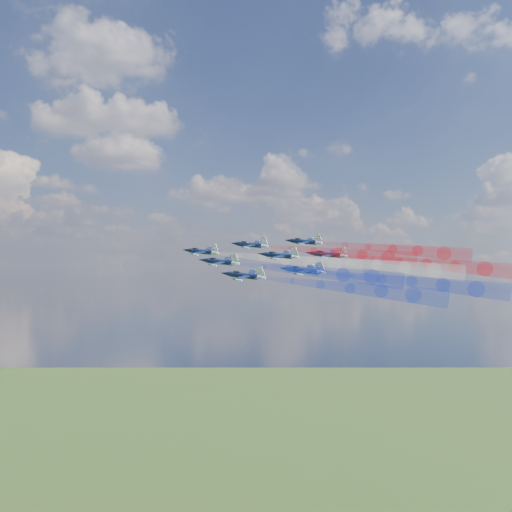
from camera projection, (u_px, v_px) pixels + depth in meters
name	position (u px, v px, depth m)	size (l,w,h in m)	color
jet_lead	(202.00, 252.00, 186.41)	(11.03, 13.79, 3.68)	black
trail_lead	(285.00, 260.00, 173.44)	(4.60, 45.62, 4.60)	white
jet_inner_left	(220.00, 262.00, 168.08)	(11.03, 13.79, 3.68)	black
trail_inner_left	(315.00, 272.00, 155.12)	(4.60, 45.62, 4.60)	#1833CF
jet_inner_right	(251.00, 245.00, 187.67)	(11.03, 13.79, 3.68)	black
trail_inner_right	(337.00, 253.00, 174.70)	(4.60, 45.62, 4.60)	red
jet_outer_left	(245.00, 276.00, 155.80)	(11.03, 13.79, 3.68)	black
trail_outer_left	(350.00, 288.00, 142.84)	(4.60, 45.62, 4.60)	#1833CF
jet_center_third	(280.00, 256.00, 173.27)	(11.03, 13.79, 3.68)	black
trail_center_third	(376.00, 265.00, 160.31)	(4.60, 45.62, 4.60)	white
jet_outer_right	(305.00, 242.00, 193.14)	(11.03, 13.79, 3.68)	black
trail_outer_right	(393.00, 249.00, 180.18)	(4.60, 45.62, 4.60)	red
jet_rear_left	(304.00, 270.00, 159.84)	(11.03, 13.79, 3.68)	black
trail_rear_left	(411.00, 282.00, 146.88)	(4.60, 45.62, 4.60)	#1833CF
jet_rear_right	(328.00, 255.00, 176.52)	(11.03, 13.79, 3.68)	black
trail_rear_right	(426.00, 264.00, 163.55)	(4.60, 45.62, 4.60)	red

